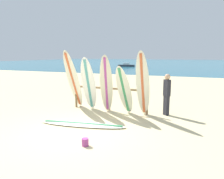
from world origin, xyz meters
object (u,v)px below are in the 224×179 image
Objects in this scene: surfboard_rack at (109,94)px; sand_bucket at (85,142)px; surfboard_leaning_far_left at (73,80)px; surfboard_leaning_left at (89,84)px; beachgoer_standing at (167,93)px; surfboard_leaning_center at (124,90)px; surfboard_leaning_center_right at (143,84)px; small_boat_offshore at (126,65)px; surfboard_lying_on_sand at (83,124)px; surfboard_leaning_center_left at (106,84)px.

sand_bucket is (0.78, -3.40, -0.61)m from surfboard_rack.
surfboard_leaning_left is at bearing -3.46° from surfboard_leaning_far_left.
beachgoer_standing is at bearing 10.70° from surfboard_leaning_left.
surfboard_leaning_far_left is 1.30× the size of surfboard_leaning_center.
small_boat_offshore is (-11.06, 31.39, -0.96)m from surfboard_leaning_center_right.
surfboard_rack is 16.72× the size of sand_bucket.
surfboard_leaning_center is 1.60m from beachgoer_standing.
sand_bucket is (-0.69, -3.06, -1.12)m from surfboard_leaning_center_right.
small_boat_offshore reaches higher than surfboard_lying_on_sand.
beachgoer_standing is (3.00, 0.57, -0.24)m from surfboard_leaning_left.
surfboard_leaning_far_left reaches higher than surfboard_leaning_center.
small_boat_offshore is at bearing 104.49° from surfboard_leaning_far_left.
surfboard_rack is 1.33× the size of surfboard_leaning_center_right.
small_boat_offshore is at bearing 109.41° from surfboard_leaning_center_right.
surfboard_leaning_left is (-0.75, -0.36, 0.39)m from surfboard_rack.
surfboard_leaning_center is 33.12m from small_boat_offshore.
surfboard_rack is at bearing 11.90° from surfboard_leaning_far_left.
small_boat_offshore is (-8.11, 31.37, -0.98)m from surfboard_leaning_far_left.
surfboard_leaning_far_left is 3.80m from beachgoer_standing.
surfboard_leaning_left is 0.77m from surfboard_leaning_center_left.
beachgoer_standing is at bearing 5.28° from surfboard_rack.
small_boat_offshore is (-9.62, 31.41, -0.88)m from surfboard_leaning_center_left.
sand_bucket is (10.37, -34.45, -0.16)m from small_boat_offshore.
surfboard_leaning_center_left is at bearing -179.02° from surfboard_leaning_center_right.
surfboard_leaning_center_left is 11.79× the size of sand_bucket.
surfboard_leaning_center is 0.74m from surfboard_leaning_center_right.
sand_bucket is (0.75, -3.04, -1.04)m from surfboard_leaning_center_left.
surfboard_leaning_far_left is 12.76× the size of sand_bucket.
surfboard_leaning_center_right reaches higher than surfboard_lying_on_sand.
surfboard_leaning_center_left reaches higher than small_boat_offshore.
small_boat_offshore reaches higher than sand_bucket.
surfboard_leaning_left is 0.96× the size of surfboard_leaning_center_left.
surfboard_leaning_center_right is 1.03m from beachgoer_standing.
surfboard_leaning_left is 1.40× the size of beachgoer_standing.
surfboard_leaning_left reaches higher than sand_bucket.
surfboard_leaning_far_left is 1.12× the size of surfboard_leaning_left.
beachgoer_standing is at bearing 67.65° from sand_bucket.
surfboard_leaning_center_right is 2.59m from surfboard_lying_on_sand.
surfboard_lying_on_sand is (-1.55, -1.70, -1.18)m from surfboard_leaning_center_right.
surfboard_leaning_left is 1.53m from surfboard_leaning_center.
surfboard_lying_on_sand is (-0.09, -2.04, -0.67)m from surfboard_rack.
small_boat_offshore is at bearing 107.03° from surfboard_leaning_center_left.
surfboard_leaning_center_right is at bearing 0.65° from surfboard_leaning_left.
surfboard_leaning_center_left is at bearing 86.11° from surfboard_lying_on_sand.
surfboard_leaning_left is at bearing -179.96° from surfboard_leaning_center_left.
surfboard_leaning_center is (0.75, -0.04, -0.19)m from surfboard_leaning_center_left.
surfboard_lying_on_sand is at bearing -92.44° from surfboard_rack.
surfboard_leaning_center is at bearing 89.97° from sand_bucket.
surfboard_rack is 0.99× the size of small_boat_offshore.
surfboard_leaning_center is at bearing -1.33° from surfboard_leaning_left.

